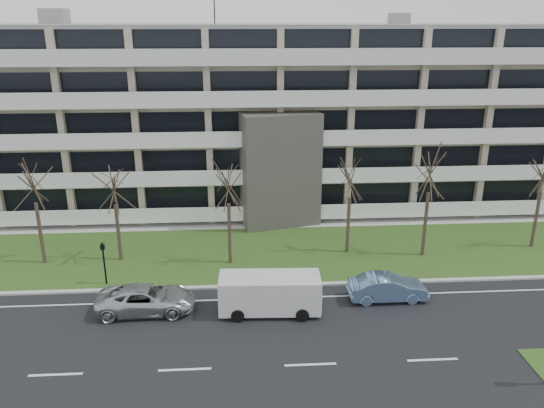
{
  "coord_description": "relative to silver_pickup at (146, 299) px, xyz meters",
  "views": [
    {
      "loc": [
        -3.21,
        -21.3,
        15.72
      ],
      "look_at": [
        -1.21,
        10.0,
        4.72
      ],
      "focal_mm": 35.0,
      "sensor_mm": 36.0,
      "label": 1
    }
  ],
  "objects": [
    {
      "name": "tree_3",
      "position": [
        4.67,
        5.96,
        5.16
      ],
      "size": [
        3.81,
        3.81,
        7.62
      ],
      "color": "#382B21",
      "rests_on": "ground"
    },
    {
      "name": "tree_5",
      "position": [
        18.1,
        6.33,
        5.66
      ],
      "size": [
        4.13,
        4.13,
        8.26
      ],
      "color": "#382B21",
      "rests_on": "ground"
    },
    {
      "name": "tree_4",
      "position": [
        12.93,
        7.22,
        4.95
      ],
      "size": [
        3.67,
        3.67,
        7.34
      ],
      "color": "#382B21",
      "rests_on": "ground"
    },
    {
      "name": "apartment_building",
      "position": [
        8.62,
        19.79,
        6.85
      ],
      "size": [
        60.5,
        15.1,
        18.75
      ],
      "color": "tan",
      "rests_on": "ground"
    },
    {
      "name": "grass_verge",
      "position": [
        8.63,
        7.48,
        -0.73
      ],
      "size": [
        90.0,
        10.0,
        0.06
      ],
      "primitive_type": "cube",
      "color": "#2B4316",
      "rests_on": "ground"
    },
    {
      "name": "white_van",
      "position": [
        7.04,
        -0.5,
        0.55
      ],
      "size": [
        5.75,
        2.54,
        2.19
      ],
      "rotation": [
        0.0,
        0.0,
        -0.04
      ],
      "color": "silver",
      "rests_on": "ground"
    },
    {
      "name": "ground",
      "position": [
        8.63,
        -5.52,
        -0.76
      ],
      "size": [
        160.0,
        160.0,
        0.0
      ],
      "primitive_type": "plane",
      "color": "black",
      "rests_on": "ground"
    },
    {
      "name": "blue_sedan",
      "position": [
        13.95,
        0.44,
        0.0
      ],
      "size": [
        4.65,
        1.68,
        1.53
      ],
      "primitive_type": "imported",
      "rotation": [
        0.0,
        0.0,
        1.59
      ],
      "color": "#7095C3",
      "rests_on": "ground"
    },
    {
      "name": "tree_1",
      "position": [
        -7.94,
        6.8,
        5.23
      ],
      "size": [
        3.85,
        3.85,
        7.71
      ],
      "color": "#382B21",
      "rests_on": "ground"
    },
    {
      "name": "pedestrian_signal",
      "position": [
        -3.03,
        3.37,
        1.05
      ],
      "size": [
        0.29,
        0.24,
        2.85
      ],
      "rotation": [
        0.0,
        0.0,
        0.13
      ],
      "color": "black",
      "rests_on": "ground"
    },
    {
      "name": "curb",
      "position": [
        8.63,
        2.48,
        -0.7
      ],
      "size": [
        90.0,
        0.35,
        0.12
      ],
      "primitive_type": "cube",
      "color": "#B2B2AD",
      "rests_on": "ground"
    },
    {
      "name": "sidewalk",
      "position": [
        8.63,
        12.98,
        -0.72
      ],
      "size": [
        90.0,
        2.0,
        0.08
      ],
      "primitive_type": "cube",
      "color": "#B2B2AD",
      "rests_on": "ground"
    },
    {
      "name": "silver_pickup",
      "position": [
        0.0,
        0.0,
        0.0
      ],
      "size": [
        5.52,
        2.61,
        1.52
      ],
      "primitive_type": "imported",
      "rotation": [
        0.0,
        0.0,
        1.59
      ],
      "color": "silver",
      "rests_on": "ground"
    },
    {
      "name": "lane_edge_line",
      "position": [
        8.63,
        0.98,
        -0.76
      ],
      "size": [
        90.0,
        0.12,
        0.01
      ],
      "primitive_type": "cube",
      "color": "white",
      "rests_on": "ground"
    },
    {
      "name": "tree_2",
      "position": [
        -2.86,
        6.93,
        4.84
      ],
      "size": [
        3.6,
        3.6,
        7.21
      ],
      "color": "#382B21",
      "rests_on": "ground"
    }
  ]
}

